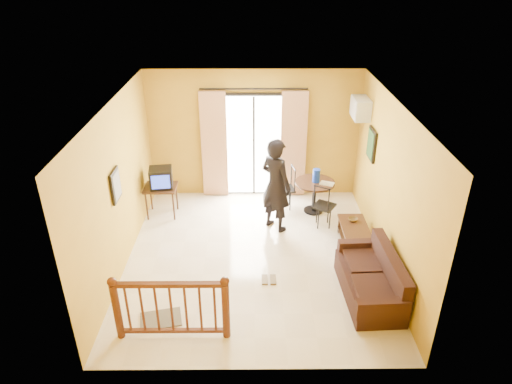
{
  "coord_description": "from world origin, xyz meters",
  "views": [
    {
      "loc": [
        -0.02,
        -6.72,
        4.82
      ],
      "look_at": [
        0.03,
        0.2,
        1.21
      ],
      "focal_mm": 32.0,
      "sensor_mm": 36.0,
      "label": 1
    }
  ],
  "objects_px": {
    "dining_table": "(315,188)",
    "sofa": "(373,281)",
    "standing_person": "(276,185)",
    "television": "(161,178)",
    "coffee_table": "(354,232)"
  },
  "relations": [
    {
      "from": "dining_table",
      "to": "sofa",
      "type": "relative_size",
      "value": 0.49
    },
    {
      "from": "dining_table",
      "to": "sofa",
      "type": "distance_m",
      "value": 2.79
    },
    {
      "from": "coffee_table",
      "to": "standing_person",
      "type": "relative_size",
      "value": 0.47
    },
    {
      "from": "television",
      "to": "coffee_table",
      "type": "bearing_deg",
      "value": -24.62
    },
    {
      "from": "sofa",
      "to": "standing_person",
      "type": "xyz_separation_m",
      "value": [
        -1.44,
        2.07,
        0.64
      ]
    },
    {
      "from": "sofa",
      "to": "dining_table",
      "type": "bearing_deg",
      "value": 99.57
    },
    {
      "from": "television",
      "to": "standing_person",
      "type": "distance_m",
      "value": 2.34
    },
    {
      "from": "television",
      "to": "standing_person",
      "type": "relative_size",
      "value": 0.27
    },
    {
      "from": "television",
      "to": "sofa",
      "type": "bearing_deg",
      "value": -42.86
    },
    {
      "from": "television",
      "to": "sofa",
      "type": "distance_m",
      "value": 4.57
    },
    {
      "from": "standing_person",
      "to": "television",
      "type": "bearing_deg",
      "value": 30.81
    },
    {
      "from": "television",
      "to": "dining_table",
      "type": "relative_size",
      "value": 0.61
    },
    {
      "from": "coffee_table",
      "to": "standing_person",
      "type": "height_order",
      "value": "standing_person"
    },
    {
      "from": "dining_table",
      "to": "sofa",
      "type": "height_order",
      "value": "sofa"
    },
    {
      "from": "dining_table",
      "to": "coffee_table",
      "type": "bearing_deg",
      "value": -64.07
    }
  ]
}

